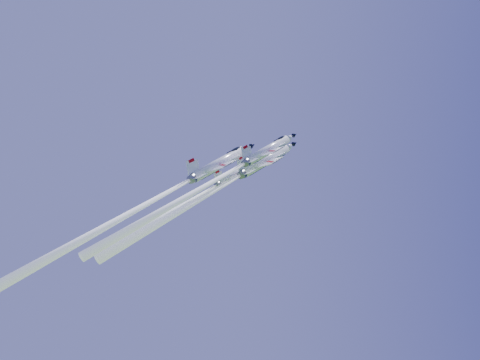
{
  "coord_description": "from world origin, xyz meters",
  "views": [
    {
      "loc": [
        -6.3,
        -106.87,
        57.68
      ],
      "look_at": [
        0.0,
        0.0,
        86.24
      ],
      "focal_mm": 40.0,
      "sensor_mm": 36.0,
      "label": 1
    }
  ],
  "objects": [
    {
      "name": "jet_lead",
      "position": [
        -5.11,
        -4.37,
        82.98
      ],
      "size": [
        34.56,
        21.47,
        34.28
      ],
      "rotation": [
        0.59,
        0.1,
        -1.03
      ],
      "color": "white"
    },
    {
      "name": "jet_left",
      "position": [
        -9.33,
        0.3,
        82.29
      ],
      "size": [
        28.06,
        17.43,
        27.99
      ],
      "rotation": [
        0.59,
        0.1,
        -1.03
      ],
      "color": "white"
    },
    {
      "name": "jet_right",
      "position": [
        -6.27,
        -13.19,
        81.99
      ],
      "size": [
        33.23,
        20.66,
        33.64
      ],
      "rotation": [
        0.59,
        0.1,
        -1.03
      ],
      "color": "white"
    },
    {
      "name": "jet_slot",
      "position": [
        -18.01,
        -11.04,
        78.32
      ],
      "size": [
        39.71,
        24.69,
        40.25
      ],
      "rotation": [
        0.59,
        0.1,
        -1.03
      ],
      "color": "white"
    }
  ]
}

